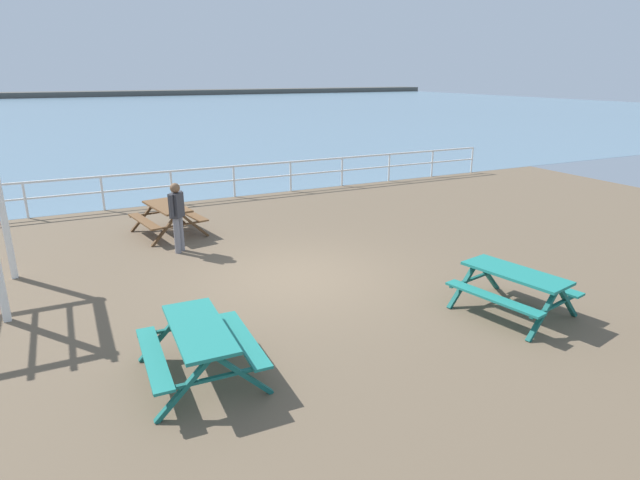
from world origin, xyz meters
TOP-DOWN VIEW (x-y plane):
  - ground_plane at (0.00, 0.00)m, footprint 30.00×24.00m
  - sea_band at (0.00, 52.75)m, footprint 142.00×90.00m
  - distant_shoreline at (0.00, 95.75)m, footprint 142.00×6.00m
  - seaward_railing at (-0.00, 7.75)m, footprint 23.07×0.07m
  - picnic_table_near_left at (-1.81, 4.33)m, footprint 1.82×2.04m
  - picnic_table_near_right at (-2.71, -2.81)m, footprint 1.58×1.83m
  - picnic_table_far_left at (2.75, -3.18)m, footprint 1.85×2.07m
  - visitor at (-1.85, 2.75)m, footprint 0.39×0.43m

SIDE VIEW (x-z plane):
  - ground_plane at x=0.00m, z-range -0.20..0.00m
  - sea_band at x=0.00m, z-range 0.00..0.00m
  - distant_shoreline at x=0.00m, z-range -0.90..0.90m
  - picnic_table_near_left at x=-1.81m, z-range 0.19..0.98m
  - picnic_table_near_right at x=-2.71m, z-range 0.19..0.98m
  - picnic_table_far_left at x=2.75m, z-range 0.19..0.98m
  - seaward_railing at x=0.00m, z-range 0.22..1.30m
  - visitor at x=-1.85m, z-range 0.12..1.78m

